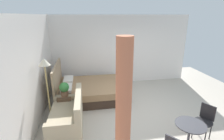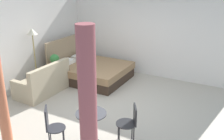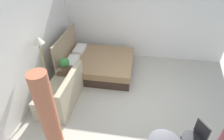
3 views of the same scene
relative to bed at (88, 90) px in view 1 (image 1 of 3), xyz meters
name	(u,v)px [view 1 (image 1 of 3)]	position (x,y,z in m)	size (l,w,h in m)	color
ground_plane	(139,114)	(-1.30, -1.44, -0.29)	(8.20, 8.69, 0.02)	#B2A899
wall_back	(31,74)	(-1.30, 1.41, 1.11)	(8.20, 0.12, 2.80)	silver
wall_right	(121,50)	(1.30, -1.44, 1.11)	(0.12, 5.69, 2.80)	silver
bed	(88,90)	(0.00, 0.00, 0.00)	(1.85, 2.20, 1.26)	#38281E
couch	(68,116)	(-1.58, 0.57, 0.01)	(1.53, 0.82, 0.90)	tan
nightstand	(65,103)	(-0.79, 0.72, -0.01)	(0.52, 0.39, 0.55)	brown
potted_plant	(64,89)	(-0.89, 0.70, 0.49)	(0.28, 0.28, 0.42)	brown
vase	(65,90)	(-0.67, 0.71, 0.35)	(0.09, 0.09, 0.18)	silver
floor_lamp	(46,73)	(-1.33, 1.05, 1.14)	(0.30, 0.30, 1.78)	#99844C
balcony_table	(189,133)	(-2.93, -1.92, 0.20)	(0.60, 0.60, 0.70)	#3F3F44
cafe_chair_near_couch	(205,118)	(-2.55, -2.57, 0.23)	(0.55, 0.55, 0.83)	black
curtain_right	(123,132)	(-3.66, -0.36, 0.99)	(0.21, 0.21, 2.55)	#D1704C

